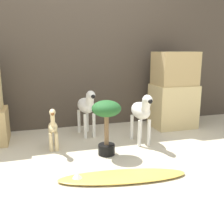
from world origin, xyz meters
TOP-DOWN VIEW (x-y plane):
  - ground_plane at (0.00, 0.00)m, footprint 14.00×14.00m
  - wall_back at (0.00, 1.41)m, footprint 6.40×0.08m
  - rock_pillar_right at (1.26, 0.97)m, footprint 0.59×0.46m
  - zebra_right at (0.55, 0.45)m, footprint 0.20×0.50m
  - zebra_left at (-0.01, 0.92)m, footprint 0.24×0.50m
  - giraffe_figurine at (-0.46, 0.55)m, footprint 0.11×0.38m
  - potted_palm_front at (0.06, 0.23)m, footprint 0.31×0.31m
  - surfboard at (0.04, -0.33)m, footprint 1.15×0.44m

SIDE VIEW (x-z plane):
  - ground_plane at x=0.00m, z-range 0.00..0.00m
  - surfboard at x=0.04m, z-range -0.02..0.06m
  - giraffe_figurine at x=-0.46m, z-range 0.00..0.49m
  - zebra_right at x=0.55m, z-range 0.08..0.70m
  - zebra_left at x=-0.01m, z-range 0.08..0.70m
  - potted_palm_front at x=0.06m, z-range 0.12..0.71m
  - rock_pillar_right at x=1.26m, z-range -0.02..1.04m
  - wall_back at x=0.00m, z-range 0.00..2.20m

